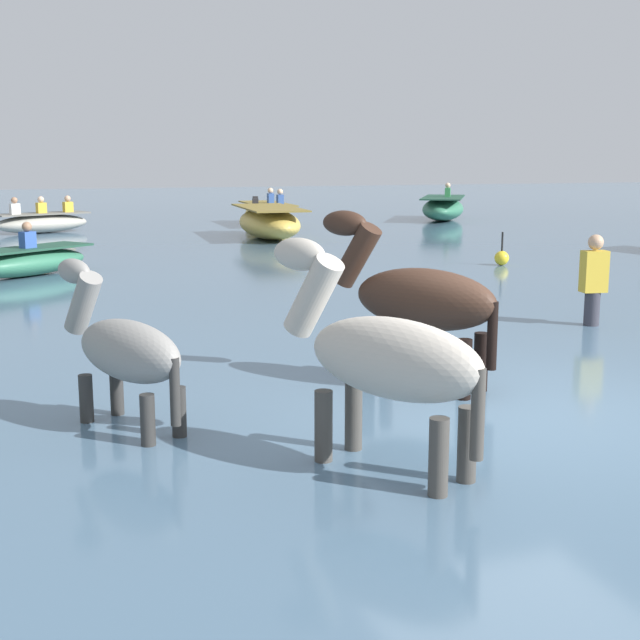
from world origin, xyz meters
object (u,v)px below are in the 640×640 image
Objects in this scene: boat_near_starboard at (27,261)px; boat_distant_east at (443,208)px; channel_buoy at (502,258)px; horse_flank_grey at (124,355)px; boat_near_port at (269,223)px; horse_trailing_pinto at (385,364)px; person_wading_close at (593,293)px; boat_far_offshore at (42,222)px; boat_mid_outer at (267,214)px; horse_lead_dark_bay at (417,304)px.

boat_distant_east reaches higher than boat_near_starboard.
horse_flank_grey is at bearing -134.79° from channel_buoy.
boat_distant_east is (7.47, 4.59, -0.02)m from boat_near_port.
horse_trailing_pinto reaches higher than horse_flank_grey.
boat_near_starboard is 1.60× the size of person_wading_close.
boat_distant_east reaches higher than boat_far_offshore.
person_wading_close reaches higher than boat_near_port.
channel_buoy is (2.92, -7.15, -0.26)m from boat_near_port.
boat_distant_east is 12.59m from channel_buoy.
boat_near_port reaches higher than channel_buoy.
person_wading_close is 6.37m from channel_buoy.
boat_mid_outer is at bearing -177.85° from boat_distant_east.
horse_trailing_pinto is 0.51× the size of boat_near_port.
horse_flank_grey is 2.62× the size of channel_buoy.
horse_trailing_pinto is at bearing -117.51° from boat_distant_east.
boat_mid_outer is 5.25× the size of channel_buoy.
boat_far_offshore is (-0.26, 19.39, -0.31)m from horse_flank_grey.
horse_trailing_pinto is 6.16m from person_wading_close.
horse_flank_grey reaches higher than person_wading_close.
boat_far_offshore is 13.94m from channel_buoy.
boat_near_starboard is (-3.52, 9.43, -0.53)m from horse_lead_dark_bay.
boat_near_port is 1.35× the size of boat_far_offshore.
horse_trailing_pinto is 3.00× the size of channel_buoy.
horse_lead_dark_bay is 1.03× the size of horse_trailing_pinto.
person_wading_close is 2.41× the size of channel_buoy.
boat_near_starboard is (-2.34, 11.44, -0.50)m from horse_trailing_pinto.
boat_near_port is at bearing -104.61° from boat_mid_outer.
boat_near_starboard reaches higher than boat_near_port.
boat_mid_outer is 0.90× the size of boat_distant_east.
person_wading_close reaches higher than boat_near_starboard.
boat_distant_east is (12.96, 20.23, -0.21)m from horse_flank_grey.
horse_lead_dark_bay is 22.23m from boat_distant_east.
channel_buoy is (8.42, 8.48, -0.45)m from horse_flank_grey.
person_wading_close is at bearing 41.05° from horse_trailing_pinto.
boat_near_starboard is (-6.21, -5.75, -0.15)m from boat_near_port.
boat_distant_east is 2.43× the size of person_wading_close.
boat_mid_outer is at bearing 78.90° from horse_lead_dark_bay.
boat_near_starboard is at bearing 94.17° from horse_flank_grey.
horse_trailing_pinto reaches higher than channel_buoy.
horse_trailing_pinto is at bearing -103.09° from boat_mid_outer.
horse_flank_grey reaches higher than boat_near_port.
boat_near_port is 2.42× the size of person_wading_close.
person_wading_close is (6.26, 2.49, -0.18)m from horse_flank_grey.
boat_far_offshore is 1.79× the size of person_wading_close.
boat_distant_east is at bearing 3.62° from boat_far_offshore.
horse_lead_dark_bay reaches higher than horse_trailing_pinto.
horse_trailing_pinto is 1.15× the size of horse_flank_grey.
person_wading_close is (3.46, 2.03, -0.37)m from horse_lead_dark_bay.
boat_near_starboard is at bearing 110.47° from horse_lead_dark_bay.
horse_lead_dark_bay is at bearing -80.82° from boat_far_offshore.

